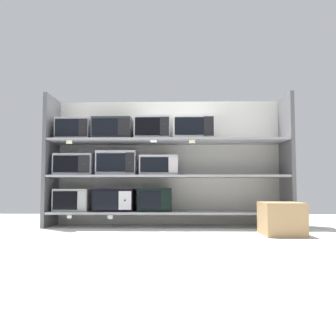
{
  "coord_description": "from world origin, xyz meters",
  "views": [
    {
      "loc": [
        0.09,
        -4.3,
        0.52
      ],
      "look_at": [
        0.0,
        0.0,
        0.79
      ],
      "focal_mm": 34.02,
      "sensor_mm": 36.0,
      "label": 1
    }
  ],
  "objects_px": {
    "microwave_0": "(73,200)",
    "microwave_3": "(76,165)",
    "microwave_6": "(75,130)",
    "microwave_4": "(117,164)",
    "shipping_carton": "(281,219)",
    "microwave_7": "(113,130)",
    "microwave_8": "(153,129)",
    "microwave_1": "(114,200)",
    "microwave_2": "(155,199)",
    "microwave_5": "(159,166)",
    "microwave_9": "(193,128)"
  },
  "relations": [
    {
      "from": "microwave_2",
      "to": "microwave_8",
      "type": "distance_m",
      "value": 0.96
    },
    {
      "from": "microwave_8",
      "to": "microwave_5",
      "type": "bearing_deg",
      "value": 0.1
    },
    {
      "from": "microwave_1",
      "to": "microwave_3",
      "type": "distance_m",
      "value": 0.71
    },
    {
      "from": "microwave_8",
      "to": "microwave_2",
      "type": "bearing_deg",
      "value": 0.38
    },
    {
      "from": "microwave_1",
      "to": "microwave_3",
      "type": "bearing_deg",
      "value": 179.99
    },
    {
      "from": "microwave_5",
      "to": "microwave_6",
      "type": "relative_size",
      "value": 1.12
    },
    {
      "from": "microwave_0",
      "to": "shipping_carton",
      "type": "height_order",
      "value": "microwave_0"
    },
    {
      "from": "microwave_3",
      "to": "microwave_5",
      "type": "xyz_separation_m",
      "value": [
        1.14,
        0.0,
        -0.01
      ]
    },
    {
      "from": "microwave_6",
      "to": "microwave_0",
      "type": "bearing_deg",
      "value": -6.47
    },
    {
      "from": "microwave_2",
      "to": "microwave_5",
      "type": "bearing_deg",
      "value": -0.09
    },
    {
      "from": "shipping_carton",
      "to": "microwave_2",
      "type": "bearing_deg",
      "value": 152.17
    },
    {
      "from": "microwave_1",
      "to": "microwave_3",
      "type": "xyz_separation_m",
      "value": [
        -0.53,
        0.0,
        0.47
      ]
    },
    {
      "from": "microwave_1",
      "to": "microwave_8",
      "type": "distance_m",
      "value": 1.09
    },
    {
      "from": "microwave_0",
      "to": "microwave_5",
      "type": "xyz_separation_m",
      "value": [
        1.16,
        0.0,
        0.46
      ]
    },
    {
      "from": "microwave_7",
      "to": "shipping_carton",
      "type": "xyz_separation_m",
      "value": [
        2.01,
        -0.76,
        -1.13
      ]
    },
    {
      "from": "microwave_0",
      "to": "microwave_2",
      "type": "height_order",
      "value": "microwave_2"
    },
    {
      "from": "microwave_7",
      "to": "shipping_carton",
      "type": "distance_m",
      "value": 2.43
    },
    {
      "from": "microwave_1",
      "to": "microwave_6",
      "type": "bearing_deg",
      "value": -180.0
    },
    {
      "from": "microwave_0",
      "to": "microwave_5",
      "type": "height_order",
      "value": "microwave_5"
    },
    {
      "from": "microwave_3",
      "to": "microwave_7",
      "type": "distance_m",
      "value": 0.7
    },
    {
      "from": "microwave_7",
      "to": "microwave_9",
      "type": "relative_size",
      "value": 0.96
    },
    {
      "from": "microwave_9",
      "to": "shipping_carton",
      "type": "relative_size",
      "value": 1.28
    },
    {
      "from": "microwave_4",
      "to": "microwave_6",
      "type": "xyz_separation_m",
      "value": [
        -0.59,
        -0.0,
        0.47
      ]
    },
    {
      "from": "microwave_0",
      "to": "microwave_1",
      "type": "bearing_deg",
      "value": 0.0
    },
    {
      "from": "microwave_3",
      "to": "microwave_9",
      "type": "bearing_deg",
      "value": 0.01
    },
    {
      "from": "microwave_5",
      "to": "shipping_carton",
      "type": "xyz_separation_m",
      "value": [
        1.38,
        -0.76,
        -0.64
      ]
    },
    {
      "from": "microwave_6",
      "to": "microwave_3",
      "type": "bearing_deg",
      "value": 0.28
    },
    {
      "from": "microwave_9",
      "to": "shipping_carton",
      "type": "bearing_deg",
      "value": -39.5
    },
    {
      "from": "microwave_2",
      "to": "shipping_carton",
      "type": "height_order",
      "value": "microwave_2"
    },
    {
      "from": "microwave_4",
      "to": "shipping_carton",
      "type": "height_order",
      "value": "microwave_4"
    },
    {
      "from": "microwave_4",
      "to": "microwave_9",
      "type": "xyz_separation_m",
      "value": [
        1.03,
        0.0,
        0.48
      ]
    },
    {
      "from": "microwave_0",
      "to": "microwave_3",
      "type": "bearing_deg",
      "value": 0.38
    },
    {
      "from": "microwave_7",
      "to": "microwave_8",
      "type": "bearing_deg",
      "value": -0.01
    },
    {
      "from": "microwave_8",
      "to": "microwave_6",
      "type": "bearing_deg",
      "value": -180.0
    },
    {
      "from": "microwave_2",
      "to": "microwave_6",
      "type": "distance_m",
      "value": 1.46
    },
    {
      "from": "microwave_4",
      "to": "microwave_5",
      "type": "height_order",
      "value": "microwave_4"
    },
    {
      "from": "shipping_carton",
      "to": "microwave_1",
      "type": "bearing_deg",
      "value": 159.13
    },
    {
      "from": "microwave_0",
      "to": "microwave_6",
      "type": "height_order",
      "value": "microwave_6"
    },
    {
      "from": "microwave_3",
      "to": "microwave_5",
      "type": "relative_size",
      "value": 1.0
    },
    {
      "from": "microwave_7",
      "to": "microwave_5",
      "type": "bearing_deg",
      "value": 0.01
    },
    {
      "from": "microwave_5",
      "to": "microwave_8",
      "type": "bearing_deg",
      "value": -179.9
    },
    {
      "from": "microwave_7",
      "to": "microwave_9",
      "type": "bearing_deg",
      "value": 0.01
    },
    {
      "from": "microwave_3",
      "to": "microwave_7",
      "type": "bearing_deg",
      "value": 0.0
    },
    {
      "from": "microwave_7",
      "to": "microwave_3",
      "type": "bearing_deg",
      "value": -180.0
    },
    {
      "from": "microwave_7",
      "to": "microwave_8",
      "type": "distance_m",
      "value": 0.54
    },
    {
      "from": "microwave_2",
      "to": "microwave_9",
      "type": "xyz_separation_m",
      "value": [
        0.52,
        -0.0,
        0.97
      ]
    },
    {
      "from": "microwave_5",
      "to": "microwave_7",
      "type": "bearing_deg",
      "value": -179.99
    },
    {
      "from": "microwave_3",
      "to": "microwave_8",
      "type": "relative_size",
      "value": 1.07
    },
    {
      "from": "microwave_4",
      "to": "microwave_8",
      "type": "xyz_separation_m",
      "value": [
        0.48,
        -0.0,
        0.47
      ]
    },
    {
      "from": "microwave_5",
      "to": "microwave_2",
      "type": "bearing_deg",
      "value": 179.91
    }
  ]
}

